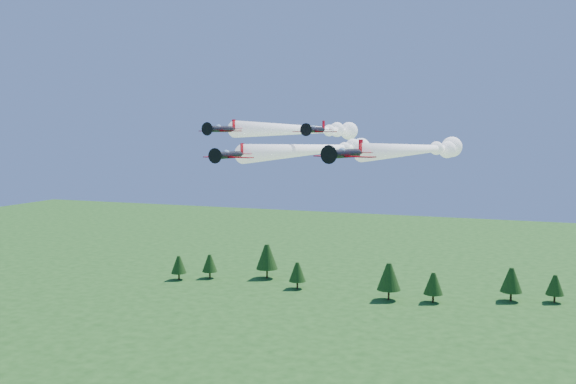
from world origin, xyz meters
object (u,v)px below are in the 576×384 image
(plane_left, at_px, (310,130))
(plane_right, at_px, (422,149))
(plane_lead, at_px, (324,149))
(plane_slot, at_px, (315,130))

(plane_left, distance_m, plane_right, 23.85)
(plane_lead, distance_m, plane_right, 16.54)
(plane_left, bearing_deg, plane_slot, -61.72)
(plane_lead, distance_m, plane_left, 10.84)
(plane_right, relative_size, plane_slot, 6.25)
(plane_lead, height_order, plane_right, plane_right)
(plane_right, bearing_deg, plane_left, 171.69)
(plane_left, height_order, plane_slot, plane_left)
(plane_lead, distance_m, plane_slot, 13.81)
(plane_lead, xyz_separation_m, plane_right, (16.54, 0.19, 0.10))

